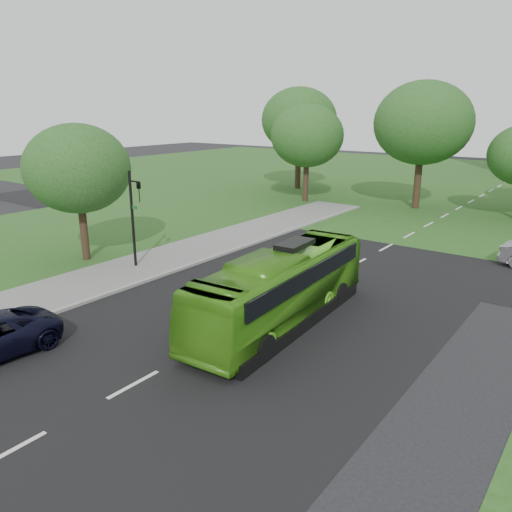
# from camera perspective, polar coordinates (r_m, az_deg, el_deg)

# --- Properties ---
(ground) EXTENTS (160.00, 160.00, 0.00)m
(ground) POSITION_cam_1_polar(r_m,az_deg,el_deg) (20.44, -0.74, -7.54)
(ground) COLOR black
(ground) RESTS_ON ground
(street_surfaces) EXTENTS (120.00, 120.00, 0.15)m
(street_surfaces) POSITION_cam_1_polar(r_m,az_deg,el_deg) (40.22, 18.93, 3.71)
(street_surfaces) COLOR black
(street_surfaces) RESTS_ON ground
(tree_park_a) EXTENTS (6.59, 6.59, 8.76)m
(tree_park_a) POSITION_cam_1_polar(r_m,az_deg,el_deg) (46.43, 5.86, 13.49)
(tree_park_a) COLOR black
(tree_park_a) RESTS_ON ground
(tree_park_b) EXTENTS (8.09, 8.09, 10.60)m
(tree_park_b) POSITION_cam_1_polar(r_m,az_deg,el_deg) (44.98, 18.54, 14.20)
(tree_park_b) COLOR black
(tree_park_b) RESTS_ON ground
(tree_park_f) EXTENTS (7.88, 7.88, 10.52)m
(tree_park_f) POSITION_cam_1_polar(r_m,az_deg,el_deg) (54.13, 4.94, 15.22)
(tree_park_f) COLOR black
(tree_park_f) RESTS_ON ground
(tree_side_near) EXTENTS (5.73, 5.73, 7.61)m
(tree_side_near) POSITION_cam_1_polar(r_m,az_deg,el_deg) (29.30, -19.71, 9.36)
(tree_side_near) COLOR black
(tree_side_near) RESTS_ON ground
(bus) EXTENTS (3.09, 10.64, 2.93)m
(bus) POSITION_cam_1_polar(r_m,az_deg,el_deg) (19.94, 2.90, -3.65)
(bus) COLOR #4BA01D
(bus) RESTS_ON ground
(traffic_light) EXTENTS (0.85, 0.25, 5.26)m
(traffic_light) POSITION_cam_1_polar(r_m,az_deg,el_deg) (27.02, -13.76, 4.86)
(traffic_light) COLOR black
(traffic_light) RESTS_ON ground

